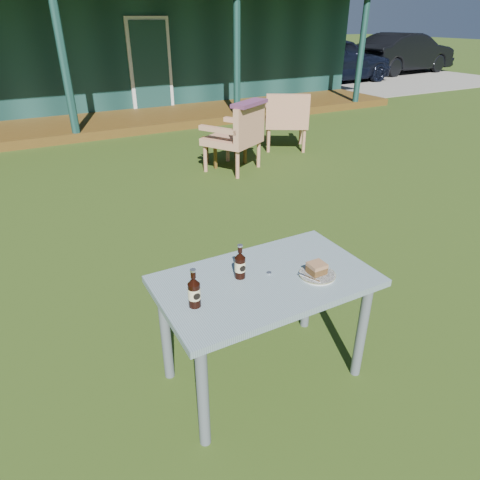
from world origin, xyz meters
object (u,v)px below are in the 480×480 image
car_near (333,60)px  cola_bottle_near (240,265)px  plate (317,275)px  armchair_left (238,134)px  cafe_table (265,293)px  armchair_right (286,118)px  car_far (404,53)px  cola_bottle_far (194,292)px  side_table (226,141)px  cake_slice (317,268)px

car_near → cola_bottle_near: car_near is taller
plate → armchair_left: armchair_left is taller
cafe_table → armchair_right: bearing=54.6°
car_far → plate: 16.88m
cola_bottle_near → cola_bottle_far: 0.35m
cafe_table → side_table: size_ratio=2.00×
cafe_table → cola_bottle_far: (-0.45, -0.05, 0.19)m
plate → cafe_table: bearing=155.4°
car_far → cola_bottle_far: 17.38m
cola_bottle_near → armchair_right: size_ratio=0.22×
car_near → cafe_table: (-8.88, -10.18, -0.10)m
car_near → armchair_right: 8.39m
cola_bottle_near → armchair_right: armchair_right is taller
cafe_table → cola_bottle_far: size_ratio=5.63×
cola_bottle_far → side_table: (2.22, 4.04, -0.46)m
car_far → cola_bottle_near: bearing=124.6°
armchair_right → cake_slice: bearing=-122.3°
plate → side_table: 4.40m
car_near → armchair_left: bearing=130.1°
plate → armchair_right: size_ratio=0.22×
cola_bottle_near → side_table: 4.38m
car_far → armchair_left: size_ratio=4.64×
plate → armchair_left: (1.50, 3.73, -0.20)m
cake_slice → cola_bottle_near: bearing=154.5°
plate → armchair_left: size_ratio=0.22×
plate → cola_bottle_near: cola_bottle_near is taller
car_near → armchair_right: (-5.89, -5.98, -0.20)m
car_near → plate: bearing=137.5°
plate → cake_slice: bearing=82.0°
cafe_table → cola_bottle_near: size_ratio=5.88×
car_near → cafe_table: car_near is taller
cafe_table → plate: bearing=-24.6°
cafe_table → cake_slice: 0.32m
plate → cake_slice: (0.00, 0.01, 0.04)m
car_near → armchair_right: size_ratio=4.57×
cola_bottle_far → armchair_right: size_ratio=0.23×
armchair_left → car_far: bearing=33.2°
cake_slice → armchair_right: (2.73, 4.32, -0.24)m
car_far → side_table: bearing=116.7°
car_far → cafe_table: 17.00m
cake_slice → cafe_table: bearing=157.7°
car_far → cafe_table: (-12.99, -10.97, -0.10)m
car_near → side_table: size_ratio=7.04×
car_far → car_near: bearing=95.7°
car_near → cola_bottle_near: (-9.00, -10.11, 0.08)m
cafe_table → side_table: 4.38m
plate → cola_bottle_near: (-0.38, 0.20, 0.07)m
cola_bottle_near → cafe_table: bearing=-32.0°
car_near → cafe_table: size_ratio=3.52×
cola_bottle_far → cafe_table: bearing=6.0°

